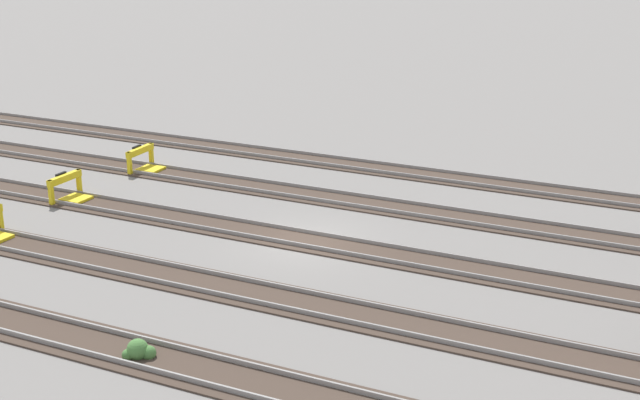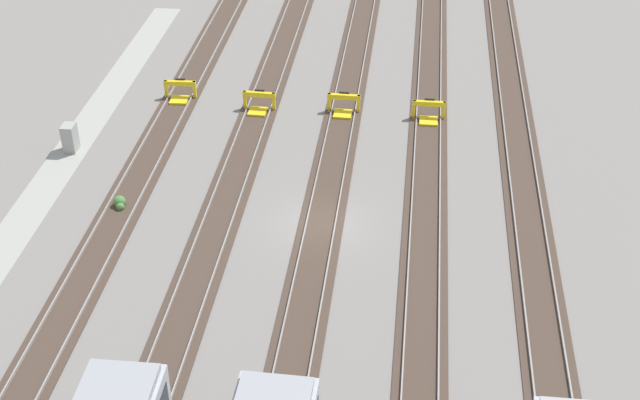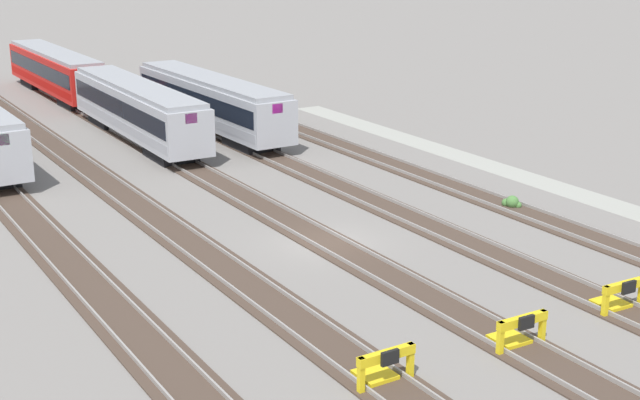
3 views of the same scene
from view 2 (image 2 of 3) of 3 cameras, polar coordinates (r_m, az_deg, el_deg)
name	(u,v)px [view 2 (image 2 of 3)]	position (r m, az deg, el deg)	size (l,w,h in m)	color
ground_plane	(321,224)	(44.50, 0.09, -1.51)	(400.00, 400.00, 0.00)	gray
service_walkway	(34,204)	(48.24, -17.85, -0.25)	(54.00, 2.00, 0.01)	#9E9E93
rail_track_nearest	(121,209)	(46.58, -12.62, -0.59)	(90.00, 2.23, 0.21)	#47382D
rail_track_near_inner	(220,216)	(45.25, -6.42, -1.02)	(90.00, 2.23, 0.21)	#47382D
rail_track_middle	(321,223)	(44.48, 0.09, -1.47)	(90.00, 2.24, 0.21)	#47382D
rail_track_far_inner	(425,230)	(44.30, 6.73, -1.90)	(90.00, 2.23, 0.21)	#47382D
rail_track_farthest	(531,237)	(44.71, 13.34, -2.31)	(90.00, 2.23, 0.21)	#47382D
bumper_stop_nearest_track	(180,92)	(56.47, -8.97, 6.84)	(1.38, 2.01, 1.22)	yellow
bumper_stop_near_inner_track	(258,103)	(54.56, -3.96, 6.19)	(1.37, 2.01, 1.22)	yellow
bumper_stop_middle_track	(343,106)	(54.17, 1.50, 6.05)	(1.35, 2.00, 1.22)	yellow
bumper_stop_far_inner_track	(429,113)	(53.77, 6.99, 5.57)	(1.35, 2.00, 1.22)	yellow
electrical_cabinet	(70,138)	(52.11, -15.71, 3.86)	(0.90, 0.73, 1.60)	#9E9E99
weed_clump	(119,203)	(46.74, -12.71, -0.17)	(0.92, 0.70, 0.64)	#4C7F3D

